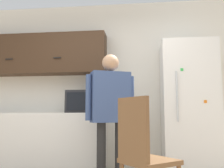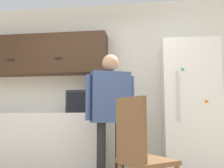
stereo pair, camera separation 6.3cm
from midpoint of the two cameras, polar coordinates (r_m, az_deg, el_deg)
The scene contains 7 objects.
back_wall at distance 4.07m, azimuth -2.23°, elevation -0.08°, with size 6.00×0.06×2.70m.
counter at distance 4.06m, azimuth -18.64°, elevation -12.55°, with size 2.24×0.59×0.88m.
upper_cabinets at distance 4.28m, azimuth -17.10°, elevation 6.36°, with size 2.24×0.34×0.65m.
microwave at distance 3.74m, azimuth -6.79°, elevation -4.09°, with size 0.49×0.41×0.33m.
person at distance 3.11m, azimuth -0.94°, elevation -4.57°, with size 0.59×0.39×1.62m.
refrigerator at distance 3.70m, azimuth 16.69°, elevation -5.37°, with size 0.74×0.66×1.89m.
chair at distance 2.24m, azimuth 6.03°, elevation -14.92°, with size 0.58×0.58×1.00m.
Camera 1 is at (0.58, -1.94, 0.84)m, focal length 40.00 mm.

